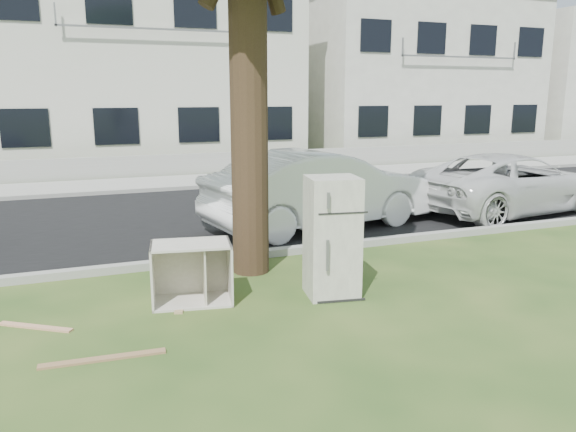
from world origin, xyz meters
name	(u,v)px	position (x,y,z in m)	size (l,w,h in m)	color
ground	(325,309)	(0.00, 0.00, 0.00)	(120.00, 120.00, 0.00)	#234217
road	(212,215)	(0.00, 6.00, 0.01)	(120.00, 7.00, 0.01)	black
kerb_near	(263,257)	(0.00, 2.45, 0.00)	(120.00, 0.18, 0.12)	gray
kerb_far	(182,190)	(0.00, 9.55, 0.00)	(120.00, 0.18, 0.12)	gray
sidewalk	(173,183)	(0.00, 11.00, 0.01)	(120.00, 2.80, 0.01)	gray
low_wall	(165,165)	(0.00, 12.60, 0.35)	(120.00, 0.15, 0.70)	gray
townhouse_center	(141,66)	(0.00, 17.50, 3.72)	(11.22, 8.16, 7.44)	beige
townhouse_right	(402,77)	(12.00, 17.50, 3.42)	(10.20, 8.16, 6.84)	silver
fridge	(332,237)	(0.29, 0.44, 0.79)	(0.65, 0.61, 1.59)	silver
cabinet	(192,273)	(-1.49, 0.84, 0.39)	(1.00, 0.62, 0.78)	silver
plank_a	(103,359)	(-2.66, -0.45, 0.01)	(1.23, 0.10, 0.02)	olive
plank_b	(35,327)	(-3.35, 0.66, 0.01)	(0.93, 0.09, 0.02)	tan
plank_c	(183,300)	(-1.60, 0.91, 0.01)	(0.90, 0.10, 0.02)	tan
car_center	(321,189)	(1.77, 4.05, 0.77)	(1.64, 4.70, 1.55)	white
car_right	(511,183)	(6.37, 3.86, 0.67)	(2.22, 4.82, 1.34)	silver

